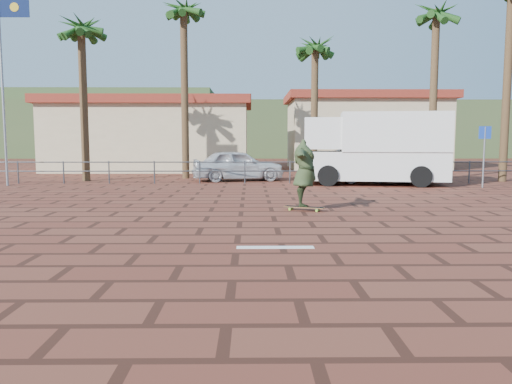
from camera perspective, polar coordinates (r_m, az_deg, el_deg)
ground at (r=10.24m, az=-2.05°, el=-4.92°), size 120.00×120.00×0.00m
paint_stripe at (r=9.07m, az=2.21°, el=-6.34°), size 1.40×0.22×0.01m
guardrail at (r=22.09m, az=-1.29°, el=2.74°), size 24.06×0.06×1.00m
flagpole at (r=23.51m, az=-26.77°, el=11.97°), size 1.30×0.10×8.00m
palm_far_left at (r=25.27m, az=-19.35°, el=16.84°), size 2.40×2.40×8.25m
palm_left at (r=25.96m, az=-8.28°, el=19.34°), size 2.40×2.40×9.45m
palm_center at (r=26.13m, az=6.77°, el=15.71°), size 2.40×2.40×7.75m
palm_right at (r=26.20m, az=19.91°, el=18.10°), size 2.40×2.40×9.05m
building_west at (r=32.65m, az=-11.75°, el=6.49°), size 12.60×7.60×4.50m
building_east at (r=34.92m, az=12.27°, el=6.86°), size 10.60×6.60×5.00m
hill_front at (r=60.06m, az=-0.88°, el=7.03°), size 70.00×18.00×6.00m
hill_back at (r=69.73m, az=-19.41°, el=7.37°), size 35.00×14.00×8.00m
longboard at (r=13.75m, az=5.52°, el=-1.76°), size 1.11×0.65×0.11m
skateboarder at (r=13.65m, az=5.56°, el=2.15°), size 0.83×2.31×1.84m
campervan at (r=22.21m, az=13.51°, el=5.02°), size 6.24×3.34×3.08m
car_silver at (r=23.59m, az=-2.08°, el=3.08°), size 4.56×2.53×1.47m
car_white at (r=23.72m, az=12.49°, el=3.04°), size 4.92×3.46×1.54m
street_sign at (r=22.15m, az=24.65°, el=4.92°), size 0.50×0.09×2.47m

